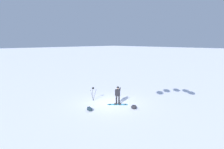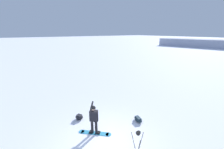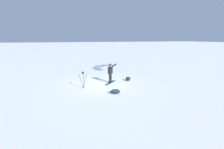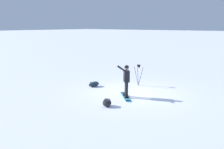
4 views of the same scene
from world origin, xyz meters
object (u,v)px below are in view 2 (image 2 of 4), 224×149
at_px(snowboarder, 94,117).
at_px(gear_bag_large, 79,117).
at_px(gear_bag_small, 138,119).
at_px(camera_tripod, 138,139).
at_px(snowboard, 95,133).

distance_m(snowboarder, gear_bag_large, 1.88).
bearing_deg(gear_bag_small, camera_tripod, -45.50).
xyz_separation_m(snowboarder, snowboard, (0.00, 0.02, -0.97)).
relative_size(snowboard, gear_bag_small, 1.80).
relative_size(snowboarder, gear_bag_small, 2.20).
xyz_separation_m(snowboarder, gear_bag_large, (-1.69, -0.14, -0.82)).
relative_size(camera_tripod, gear_bag_small, 1.68).
xyz_separation_m(gear_bag_large, camera_tripod, (4.09, 0.94, 0.74)).
bearing_deg(snowboard, gear_bag_large, -174.53).
xyz_separation_m(snowboard, camera_tripod, (2.40, 0.78, 0.89)).
xyz_separation_m(camera_tripod, gear_bag_small, (-1.86, 1.90, -0.76)).
bearing_deg(gear_bag_large, snowboard, 5.47).
xyz_separation_m(snowboard, gear_bag_small, (0.53, 2.67, 0.13)).
bearing_deg(snowboarder, gear_bag_small, 78.76).
distance_m(snowboarder, camera_tripod, 2.53).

